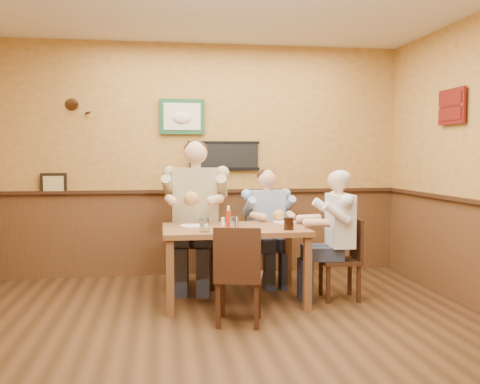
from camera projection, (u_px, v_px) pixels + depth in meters
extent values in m
plane|color=#362010|center=(222.00, 344.00, 4.14)|extent=(5.00, 5.00, 0.00)
cube|color=gold|center=(199.00, 160.00, 6.51)|extent=(5.00, 0.02, 2.80)
cube|color=gold|center=(318.00, 176.00, 1.57)|extent=(5.00, 0.02, 2.80)
cube|color=brown|center=(199.00, 233.00, 6.55)|extent=(5.00, 0.02, 1.00)
cube|color=black|center=(224.00, 156.00, 6.51)|extent=(0.88, 0.03, 0.34)
cube|color=#1B502D|center=(182.00, 117.00, 6.40)|extent=(0.54, 0.03, 0.42)
cube|color=black|center=(54.00, 184.00, 6.24)|extent=(0.30, 0.03, 0.26)
cube|color=#631110|center=(452.00, 106.00, 5.40)|extent=(0.03, 0.48, 0.36)
cube|color=brown|center=(234.00, 230.00, 5.27)|extent=(1.40, 0.90, 0.05)
cube|color=brown|center=(170.00, 278.00, 4.82)|extent=(0.07, 0.07, 0.70)
cube|color=brown|center=(307.00, 274.00, 5.01)|extent=(0.07, 0.07, 0.70)
cube|color=brown|center=(169.00, 261.00, 5.59)|extent=(0.07, 0.07, 0.70)
cube|color=brown|center=(288.00, 258.00, 5.78)|extent=(0.07, 0.07, 0.70)
cylinder|color=silver|center=(204.00, 225.00, 4.94)|extent=(0.12, 0.12, 0.13)
cylinder|color=silver|center=(234.00, 224.00, 5.04)|extent=(0.10, 0.10, 0.13)
cylinder|color=black|center=(289.00, 223.00, 5.08)|extent=(0.10, 0.10, 0.12)
cylinder|color=#B72E13|center=(228.00, 219.00, 5.13)|extent=(0.06, 0.06, 0.20)
cylinder|color=white|center=(223.00, 222.00, 5.34)|extent=(0.04, 0.04, 0.09)
cylinder|color=black|center=(232.00, 222.00, 5.28)|extent=(0.04, 0.04, 0.09)
cylinder|color=white|center=(192.00, 226.00, 5.30)|extent=(0.25, 0.25, 0.02)
cylinder|color=silver|center=(285.00, 222.00, 5.59)|extent=(0.27, 0.27, 0.02)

